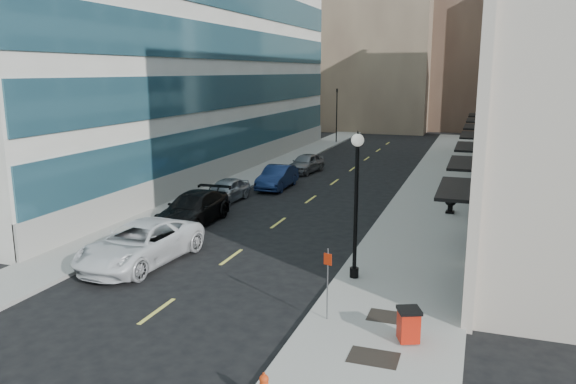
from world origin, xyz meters
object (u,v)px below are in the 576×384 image
Objects in this scene: car_black_pickup at (193,209)px; car_grey_sedan at (306,163)px; car_silver_sedan at (226,190)px; sign_post at (328,274)px; car_white_van at (140,244)px; trash_bin at (409,324)px; car_blue_sedan at (277,177)px; traffic_signal at (337,92)px; lamppost at (356,193)px; urn_planter at (450,204)px.

car_black_pickup is 1.28× the size of car_grey_sedan.
car_silver_sedan is 1.80× the size of sign_post.
car_white_van is 6.40m from car_black_pickup.
car_grey_sedan reaches higher than car_silver_sedan.
car_silver_sedan is 0.96× the size of car_grey_sedan.
car_white_van is at bearing -82.51° from car_black_pickup.
trash_bin is 2.94m from sign_post.
car_white_van reaches higher than car_blue_sedan.
sign_post reaches higher than car_blue_sedan.
car_black_pickup is at bearing -96.31° from car_blue_sedan.
trash_bin is at bearing -60.92° from car_blue_sedan.
traffic_signal reaches higher than car_silver_sedan.
traffic_signal is at bearing 83.94° from trash_bin.
traffic_signal reaches higher than trash_bin.
sign_post is (-0.00, -3.98, -1.82)m from lamppost.
car_silver_sedan is 0.90× the size of car_blue_sedan.
car_silver_sedan is at bearing -88.68° from traffic_signal.
car_blue_sedan is 2.01× the size of sign_post.
lamppost is (8.98, 0.97, 2.64)m from car_white_van.
lamppost is 2.40× the size of sign_post.
sign_post is (-2.68, 0.72, 0.97)m from trash_bin.
traffic_signal is at bearing 115.68° from urn_planter.
sign_post is at bearing -63.42° from car_grey_sedan.
car_silver_sedan is 5.08× the size of urn_planter.
car_blue_sedan reaches higher than car_grey_sedan.
sign_post reaches higher than trash_bin.
lamppost is (-2.67, 4.70, 2.79)m from trash_bin.
car_white_van reaches higher than car_grey_sedan.
sign_post reaches higher than urn_planter.
urn_planter is at bearing 66.22° from trash_bin.
car_grey_sedan is at bearing 124.26° from sign_post.
trash_bin is at bearing -48.02° from car_silver_sedan.
car_grey_sedan is 24.02m from lamppost.
lamppost is 6.80× the size of urn_planter.
urn_planter is at bearing -18.98° from car_blue_sedan.
traffic_signal is 36.03m from car_black_pickup.
car_black_pickup is (-0.94, 6.33, -0.04)m from car_white_van.
car_grey_sedan is at bearing 89.33° from car_blue_sedan.
lamppost is at bearing 10.67° from car_white_van.
trash_bin is (13.88, -45.73, -5.00)m from traffic_signal.
car_silver_sedan is at bearing -90.22° from car_grey_sedan.
lamppost is (8.91, -15.57, 2.72)m from car_blue_sedan.
car_blue_sedan reaches higher than car_silver_sedan.
traffic_signal is at bearing 92.74° from car_silver_sedan.
traffic_signal reaches higher than urn_planter.
lamppost is (10.51, -10.70, 2.78)m from car_silver_sedan.
lamppost reaches higher than car_black_pickup.
traffic_signal is 1.22× the size of car_black_pickup.
car_grey_sedan reaches higher than urn_planter.
car_black_pickup is 14.29m from urn_planter.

